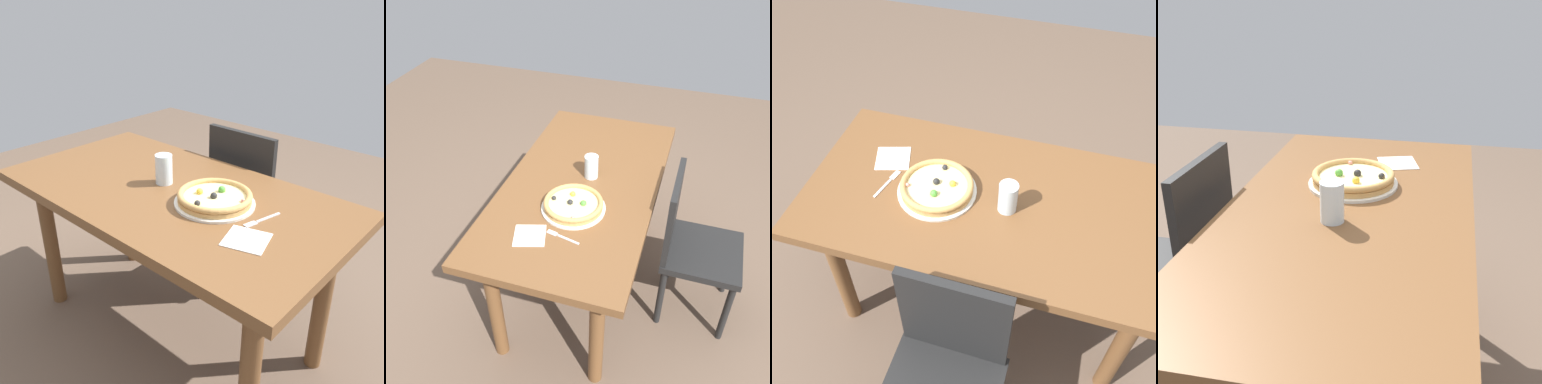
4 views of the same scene
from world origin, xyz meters
TOP-DOWN VIEW (x-y plane):
  - ground_plane at (0.00, 0.00)m, footprint 6.00×6.00m
  - dining_table at (0.00, 0.00)m, footprint 1.46×0.77m
  - chair_near at (0.00, -0.60)m, footprint 0.40×0.40m
  - plate at (-0.21, -0.02)m, footprint 0.31×0.31m
  - pizza at (-0.21, -0.02)m, footprint 0.29×0.29m
  - fork at (-0.42, -0.03)m, footprint 0.05×0.16m
  - drinking_glass at (0.07, -0.03)m, footprint 0.07×0.07m
  - napkin at (-0.45, 0.11)m, footprint 0.17×0.17m

SIDE VIEW (x-z plane):
  - ground_plane at x=0.00m, z-range 0.00..0.00m
  - chair_near at x=0.00m, z-range 0.04..0.92m
  - dining_table at x=0.00m, z-range 0.27..1.01m
  - napkin at x=-0.45m, z-range 0.74..0.75m
  - fork at x=-0.42m, z-range 0.74..0.75m
  - plate at x=-0.21m, z-range 0.74..0.75m
  - pizza at x=-0.21m, z-range 0.75..0.80m
  - drinking_glass at x=0.07m, z-range 0.74..0.87m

